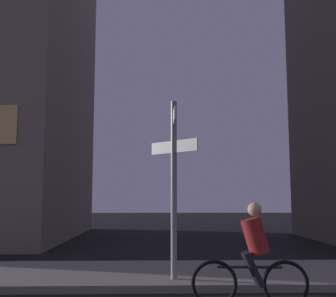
{
  "coord_description": "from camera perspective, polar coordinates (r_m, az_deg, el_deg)",
  "views": [
    {
      "loc": [
        -1.46,
        -2.81,
        1.71
      ],
      "look_at": [
        -1.23,
        5.57,
        2.69
      ],
      "focal_mm": 43.73,
      "sensor_mm": 36.0,
      "label": 1
    }
  ],
  "objects": [
    {
      "name": "signpost",
      "position": [
        8.03,
        0.81,
        -3.41
      ],
      "size": [
        0.88,
        1.32,
        3.45
      ],
      "color": "gray",
      "rests_on": "sidewalk_kerb"
    },
    {
      "name": "sidewalk_kerb",
      "position": [
        9.12,
        8.03,
        -16.93
      ],
      "size": [
        40.0,
        2.83,
        0.14
      ],
      "primitive_type": "cube",
      "color": "gray",
      "rests_on": "ground_plane"
    },
    {
      "name": "cyclist",
      "position": [
        6.72,
        11.71,
        -14.73
      ],
      "size": [
        1.82,
        0.35,
        1.61
      ],
      "color": "black",
      "rests_on": "ground_plane"
    }
  ]
}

